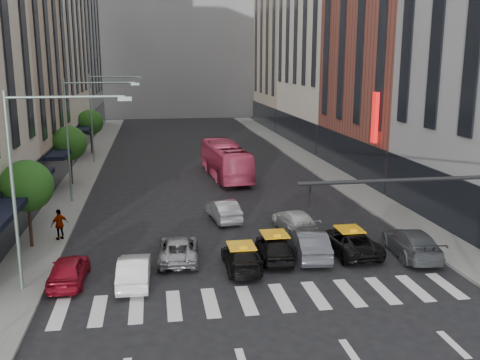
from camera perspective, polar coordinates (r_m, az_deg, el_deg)
name	(u,v)px	position (r m, az deg, el deg)	size (l,w,h in m)	color
ground	(276,314)	(23.14, 3.86, -14.05)	(160.00, 160.00, 0.00)	black
sidewalk_left	(82,175)	(51.61, -16.52, 0.52)	(3.00, 96.00, 0.15)	slate
sidewalk_right	(321,167)	(53.72, 8.59, 1.35)	(3.00, 96.00, 0.15)	slate
building_left_b	(1,41)	(49.68, -24.16, 13.37)	(8.00, 16.00, 24.00)	tan
building_left_d	(66,29)	(86.13, -18.03, 15.02)	(8.00, 18.00, 30.00)	gray
building_right_b	(394,32)	(52.01, 16.10, 14.97)	(8.00, 18.00, 26.00)	brown
building_right_d	(289,38)	(87.97, 5.27, 14.85)	(8.00, 18.00, 28.00)	tan
building_far	(175,20)	(105.53, -6.93, 16.59)	(30.00, 10.00, 36.00)	gray
tree_near	(27,186)	(31.65, -21.79, -0.59)	(2.88, 2.88, 4.95)	black
tree_mid	(69,143)	(47.14, -17.73, 3.76)	(2.88, 2.88, 4.95)	black
tree_far	(90,122)	(62.89, -15.68, 5.94)	(2.88, 2.88, 4.95)	black
streetlamp_near	(34,165)	(25.09, -21.14, 1.48)	(5.38, 0.25, 9.00)	gray
streetlamp_mid	(80,124)	(40.72, -16.68, 5.74)	(5.38, 0.25, 9.00)	gray
streetlamp_far	(100,106)	(56.55, -14.68, 7.61)	(5.38, 0.25, 9.00)	gray
traffic_signal	(468,209)	(23.61, 23.14, -2.91)	(10.10, 0.20, 6.00)	black
liberty_sign	(375,118)	(43.97, 14.20, 6.47)	(0.30, 0.70, 4.00)	red
car_red	(69,270)	(26.97, -17.80, -9.09)	(1.62, 4.01, 1.37)	maroon
car_white_front	(134,270)	(26.15, -11.23, -9.42)	(1.44, 4.13, 1.36)	white
car_silver	(178,249)	(28.79, -6.59, -7.29)	(2.09, 4.53, 1.26)	#949398
taxi_left	(241,258)	(27.39, 0.14, -8.28)	(1.73, 4.25, 1.23)	black
taxi_center	(274,247)	(28.64, 3.69, -7.16)	(1.68, 4.17, 1.42)	black
car_grey_mid	(309,243)	(29.25, 7.41, -6.70)	(1.62, 4.63, 1.53)	#404247
taxi_right	(349,241)	(30.17, 11.54, -6.42)	(2.25, 4.89, 1.36)	black
car_grey_curb	(411,243)	(30.63, 17.82, -6.38)	(2.06, 5.07, 1.47)	#44484C
car_row2_left	(223,210)	(35.58, -1.79, -3.20)	(1.50, 4.29, 1.42)	#9C9CA1
car_row2_right	(295,221)	(33.44, 5.85, -4.36)	(1.89, 4.64, 1.35)	#BDBDBD
bus	(225,160)	(48.63, -1.58, 2.11)	(2.63, 11.23, 3.13)	#CA3B60
pedestrian_far	(60,224)	(32.97, -18.68, -4.51)	(1.07, 0.44, 1.82)	gray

